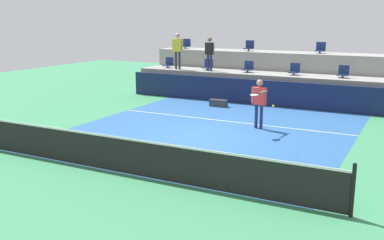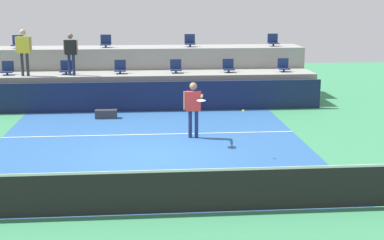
{
  "view_description": "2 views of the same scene",
  "coord_description": "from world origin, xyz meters",
  "views": [
    {
      "loc": [
        6.16,
        -12.45,
        3.71
      ],
      "look_at": [
        0.36,
        -1.25,
        0.84
      ],
      "focal_mm": 42.0,
      "sensor_mm": 36.0,
      "label": 1
    },
    {
      "loc": [
        -0.12,
        -14.19,
        4.23
      ],
      "look_at": [
        1.03,
        -0.81,
        1.17
      ],
      "focal_mm": 51.49,
      "sensor_mm": 36.0,
      "label": 2
    }
  ],
  "objects": [
    {
      "name": "stadium_chair_lower_far_left",
      "position": [
        -5.36,
        7.23,
        1.46
      ],
      "size": [
        0.44,
        0.4,
        0.52
      ],
      "color": "#2D2D33",
      "rests_on": "seating_tier_lower"
    },
    {
      "name": "stadium_chair_upper_left",
      "position": [
        -1.73,
        9.03,
        2.31
      ],
      "size": [
        0.44,
        0.4,
        0.52
      ],
      "color": "#2D2D33",
      "rests_on": "seating_tier_upper"
    },
    {
      "name": "stadium_chair_lower_far_right",
      "position": [
        5.37,
        7.23,
        1.46
      ],
      "size": [
        0.44,
        0.4,
        0.52
      ],
      "color": "#2D2D33",
      "rests_on": "seating_tier_lower"
    },
    {
      "name": "stadium_chair_lower_mid_right",
      "position": [
        1.08,
        7.23,
        1.46
      ],
      "size": [
        0.44,
        0.4,
        0.52
      ],
      "color": "#2D2D33",
      "rests_on": "seating_tier_lower"
    },
    {
      "name": "spectator_leaning_on_rail",
      "position": [
        -4.62,
        6.85,
        2.31
      ],
      "size": [
        0.61,
        0.24,
        1.75
      ],
      "color": "#2D2D33",
      "rests_on": "seating_tier_lower"
    },
    {
      "name": "stadium_chair_lower_mid_left",
      "position": [
        -1.09,
        7.23,
        1.46
      ],
      "size": [
        0.44,
        0.4,
        0.52
      ],
      "color": "#2D2D33",
      "rests_on": "seating_tier_lower"
    },
    {
      "name": "tennis_ball",
      "position": [
        2.44,
        -0.21,
        1.25
      ],
      "size": [
        0.07,
        0.07,
        0.07
      ],
      "color": "#CCE033"
    },
    {
      "name": "ground_plane",
      "position": [
        0.0,
        0.0,
        0.0
      ],
      "size": [
        40.0,
        40.0,
        0.0
      ],
      "primitive_type": "plane",
      "color": "#388456"
    },
    {
      "name": "stadium_chair_upper_far_right",
      "position": [
        5.34,
        9.03,
        2.31
      ],
      "size": [
        0.44,
        0.4,
        0.52
      ],
      "color": "#2D2D33",
      "rests_on": "seating_tier_upper"
    },
    {
      "name": "equipment_bag",
      "position": [
        -1.52,
        4.85,
        0.15
      ],
      "size": [
        0.76,
        0.28,
        0.3
      ],
      "primitive_type": "cube",
      "color": "#333338",
      "rests_on": "ground_plane"
    },
    {
      "name": "stadium_chair_upper_far_left",
      "position": [
        -5.32,
        9.03,
        2.31
      ],
      "size": [
        0.44,
        0.4,
        0.52
      ],
      "color": "#2D2D33",
      "rests_on": "seating_tier_upper"
    },
    {
      "name": "tennis_player",
      "position": [
        1.3,
        1.87,
        1.04
      ],
      "size": [
        0.59,
        1.23,
        1.69
      ],
      "color": "navy",
      "rests_on": "ground_plane"
    },
    {
      "name": "seating_tier_lower",
      "position": [
        0.0,
        7.3,
        0.62
      ],
      "size": [
        13.0,
        1.8,
        1.25
      ],
      "primitive_type": "cube",
      "color": "gray",
      "rests_on": "ground_plane"
    },
    {
      "name": "stadium_chair_lower_left",
      "position": [
        -3.16,
        7.23,
        1.46
      ],
      "size": [
        0.44,
        0.4,
        0.52
      ],
      "color": "#2D2D33",
      "rests_on": "seating_tier_lower"
    },
    {
      "name": "court_inner_paint",
      "position": [
        0.0,
        1.0,
        0.0
      ],
      "size": [
        9.0,
        10.0,
        0.01
      ],
      "primitive_type": "cube",
      "color": "#285693",
      "rests_on": "ground_plane"
    },
    {
      "name": "stadium_chair_upper_right",
      "position": [
        1.78,
        9.03,
        2.31
      ],
      "size": [
        0.44,
        0.4,
        0.52
      ],
      "color": "#2D2D33",
      "rests_on": "seating_tier_upper"
    },
    {
      "name": "stadium_chair_lower_right",
      "position": [
        3.15,
        7.23,
        1.46
      ],
      "size": [
        0.44,
        0.4,
        0.52
      ],
      "color": "#2D2D33",
      "rests_on": "seating_tier_lower"
    },
    {
      "name": "seating_tier_upper",
      "position": [
        0.0,
        9.1,
        1.05
      ],
      "size": [
        13.0,
        1.8,
        2.1
      ],
      "primitive_type": "cube",
      "color": "gray",
      "rests_on": "ground_plane"
    },
    {
      "name": "court_service_line",
      "position": [
        0.0,
        2.4,
        0.01
      ],
      "size": [
        9.0,
        0.06,
        0.0
      ],
      "primitive_type": "cube",
      "color": "white",
      "rests_on": "ground_plane"
    },
    {
      "name": "sponsor_backboard",
      "position": [
        0.0,
        6.0,
        0.55
      ],
      "size": [
        13.0,
        0.16,
        1.1
      ],
      "primitive_type": "cube",
      "color": "#141E42",
      "rests_on": "ground_plane"
    },
    {
      "name": "tennis_net",
      "position": [
        0.0,
        -4.0,
        0.5
      ],
      "size": [
        10.48,
        0.08,
        1.07
      ],
      "color": "black",
      "rests_on": "ground_plane"
    },
    {
      "name": "spectator_in_grey",
      "position": [
        -2.9,
        6.85,
        2.2
      ],
      "size": [
        0.56,
        0.28,
        1.59
      ],
      "color": "navy",
      "rests_on": "seating_tier_lower"
    }
  ]
}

